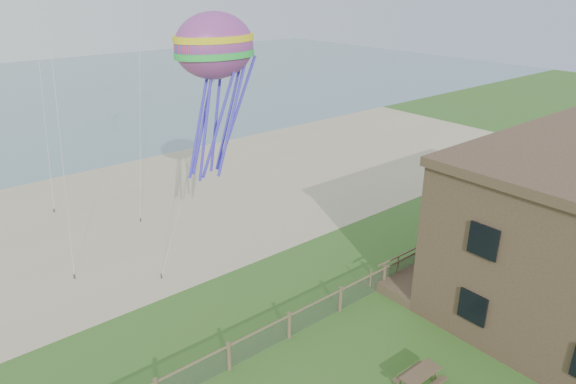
% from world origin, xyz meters
% --- Properties ---
extents(sand_beach, '(72.00, 20.00, 0.02)m').
position_xyz_m(sand_beach, '(0.00, 22.00, 0.00)').
color(sand_beach, tan).
rests_on(sand_beach, ground).
extents(chainlink_fence, '(36.20, 0.20, 1.25)m').
position_xyz_m(chainlink_fence, '(0.00, 6.00, 0.55)').
color(chainlink_fence, brown).
rests_on(chainlink_fence, ground).
extents(motel_deck, '(15.00, 2.00, 0.50)m').
position_xyz_m(motel_deck, '(13.00, 5.00, 0.25)').
color(motel_deck, brown).
rests_on(motel_deck, ground).
extents(picnic_table, '(1.66, 1.26, 0.70)m').
position_xyz_m(picnic_table, '(1.84, 0.70, 0.35)').
color(picnic_table, brown).
rests_on(picnic_table, ground).
extents(octopus_kite, '(4.10, 3.45, 7.21)m').
position_xyz_m(octopus_kite, '(-0.03, 10.68, 9.68)').
color(octopus_kite, '#FE3028').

